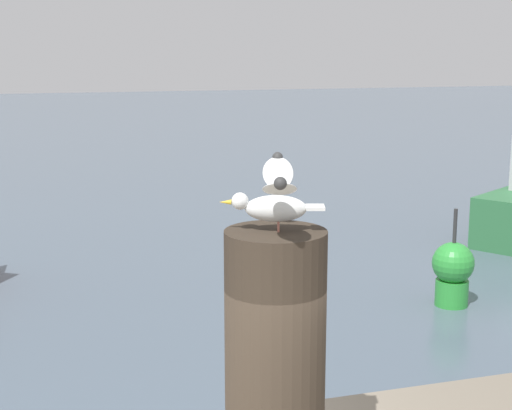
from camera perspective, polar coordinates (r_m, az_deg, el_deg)
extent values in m
cylinder|color=#382D23|center=(3.05, 1.41, -11.12)|extent=(0.39, 0.39, 1.00)
cylinder|color=#C67260|center=(2.91, 1.65, -1.49)|extent=(0.01, 0.01, 0.04)
cylinder|color=#C67260|center=(2.87, 1.66, -1.65)|extent=(0.01, 0.01, 0.04)
ellipsoid|color=white|center=(2.87, 1.46, -0.26)|extent=(0.25, 0.16, 0.10)
sphere|color=white|center=(2.87, -1.18, 0.29)|extent=(0.06, 0.06, 0.06)
cone|color=gold|center=(2.87, -2.27, 0.21)|extent=(0.05, 0.03, 0.02)
cube|color=white|center=(2.88, 4.35, -0.17)|extent=(0.09, 0.10, 0.01)
ellipsoid|color=white|center=(3.04, 1.62, 2.40)|extent=(0.20, 0.30, 0.11)
sphere|color=#353535|center=(3.15, 1.59, 3.51)|extent=(0.04, 0.04, 0.04)
ellipsoid|color=white|center=(2.67, 1.74, 1.16)|extent=(0.20, 0.30, 0.11)
sphere|color=#353535|center=(2.54, 1.79, 1.59)|extent=(0.04, 0.04, 0.04)
cylinder|color=green|center=(10.82, 14.14, -6.25)|extent=(0.44, 0.44, 0.35)
sphere|color=green|center=(10.71, 14.25, -4.14)|extent=(0.56, 0.56, 0.56)
cylinder|color=#2D2D2D|center=(10.59, 14.38, -1.60)|extent=(0.05, 0.05, 0.50)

